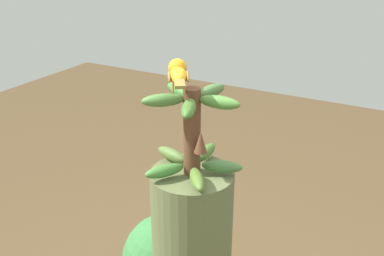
# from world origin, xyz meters

# --- Properties ---
(banana_bunch) EXTENTS (0.28, 0.28, 0.26)m
(banana_bunch) POSITION_xyz_m (-0.00, -0.00, 1.26)
(banana_bunch) COLOR brown
(banana_bunch) RESTS_ON banana_tree
(perched_bird) EXTENTS (0.17, 0.12, 0.08)m
(perched_bird) POSITION_xyz_m (-0.04, 0.02, 1.44)
(perched_bird) COLOR #C68933
(perched_bird) RESTS_ON banana_bunch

